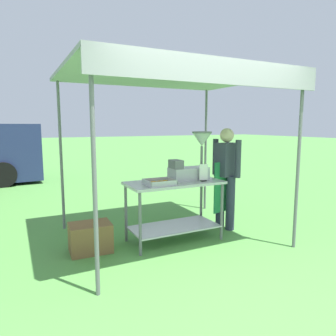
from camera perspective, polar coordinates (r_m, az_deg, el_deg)
The scene contains 8 objects.
ground_plane at distance 8.85m, azimuth -13.22°, elevation -3.10°, with size 70.00×70.00×0.00m, color #519342.
stall_canopy at distance 4.45m, azimuth 0.61°, elevation 15.98°, with size 2.90×2.41×2.37m.
donut_cart at distance 4.44m, azimuth 1.16°, elevation -5.64°, with size 1.36×0.65×0.87m.
donut_tray at distance 4.16m, azimuth -1.66°, elevation -2.77°, with size 0.39×0.32×0.07m.
donut_fryer at distance 4.55m, azimuth 4.49°, elevation 1.33°, with size 0.65×0.29×0.70m.
menu_sign at distance 4.43m, azimuth 6.54°, elevation -1.09°, with size 0.13×0.05×0.25m.
vendor at distance 5.00m, azimuth 10.55°, elevation -0.91°, with size 0.47×0.53×1.61m.
supply_crate at distance 4.31m, azimuth -14.06°, elevation -12.29°, with size 0.55×0.41×0.38m.
Camera 1 is at (-1.97, -2.47, 1.66)m, focal length 33.19 mm.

